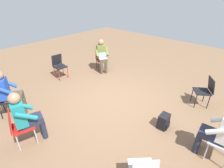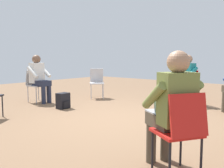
{
  "view_description": "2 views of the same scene",
  "coord_description": "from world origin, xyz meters",
  "px_view_note": "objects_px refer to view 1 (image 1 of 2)",
  "views": [
    {
      "loc": [
        -3.1,
        -2.84,
        2.94
      ],
      "look_at": [
        -0.22,
        -0.21,
        0.78
      ],
      "focal_mm": 28.0,
      "sensor_mm": 36.0,
      "label": 1
    },
    {
      "loc": [
        3.66,
        2.93,
        1.17
      ],
      "look_at": [
        -0.26,
        -0.38,
        0.62
      ],
      "focal_mm": 40.0,
      "sensor_mm": 36.0,
      "label": 2
    }
  ],
  "objects_px": {
    "chair_north": "(59,65)",
    "person_in_teal": "(25,115)",
    "backpack_near_laptop_user": "(164,122)",
    "person_in_white": "(220,129)",
    "person_with_laptop": "(102,54)",
    "chair_west": "(18,126)",
    "chair_southeast": "(205,90)",
    "person_in_blue": "(8,91)",
    "chair_northwest": "(3,99)",
    "chair_northeast": "(101,57)"
  },
  "relations": [
    {
      "from": "chair_north",
      "to": "person_in_teal",
      "type": "bearing_deg",
      "value": 48.8
    },
    {
      "from": "chair_north",
      "to": "backpack_near_laptop_user",
      "type": "xyz_separation_m",
      "value": [
        0.14,
        -4.13,
        -0.34
      ]
    },
    {
      "from": "person_in_teal",
      "to": "person_in_white",
      "type": "height_order",
      "value": "same"
    },
    {
      "from": "chair_north",
      "to": "person_in_white",
      "type": "bearing_deg",
      "value": 93.66
    },
    {
      "from": "person_with_laptop",
      "to": "chair_west",
      "type": "bearing_deg",
      "value": 52.3
    },
    {
      "from": "person_in_white",
      "to": "backpack_near_laptop_user",
      "type": "height_order",
      "value": "person_in_white"
    },
    {
      "from": "chair_southeast",
      "to": "person_in_blue",
      "type": "distance_m",
      "value": 5.16
    },
    {
      "from": "chair_west",
      "to": "person_in_white",
      "type": "relative_size",
      "value": 0.69
    },
    {
      "from": "chair_southeast",
      "to": "chair_west",
      "type": "bearing_deg",
      "value": 114.14
    },
    {
      "from": "chair_northwest",
      "to": "chair_southeast",
      "type": "bearing_deg",
      "value": 76.78
    },
    {
      "from": "person_with_laptop",
      "to": "person_in_teal",
      "type": "xyz_separation_m",
      "value": [
        -3.62,
        -1.47,
        0.0
      ]
    },
    {
      "from": "chair_northwest",
      "to": "person_in_white",
      "type": "bearing_deg",
      "value": 56.7
    },
    {
      "from": "chair_northwest",
      "to": "chair_north",
      "type": "distance_m",
      "value": 2.35
    },
    {
      "from": "chair_north",
      "to": "person_in_blue",
      "type": "distance_m",
      "value": 2.26
    },
    {
      "from": "chair_northwest",
      "to": "person_in_teal",
      "type": "relative_size",
      "value": 0.69
    },
    {
      "from": "chair_northwest",
      "to": "person_with_laptop",
      "type": "bearing_deg",
      "value": 121.72
    },
    {
      "from": "chair_northeast",
      "to": "person_in_teal",
      "type": "xyz_separation_m",
      "value": [
        -3.71,
        -1.61,
        0.2
      ]
    },
    {
      "from": "chair_northeast",
      "to": "person_in_blue",
      "type": "relative_size",
      "value": 0.69
    },
    {
      "from": "chair_northeast",
      "to": "chair_southeast",
      "type": "relative_size",
      "value": 1.0
    },
    {
      "from": "chair_southeast",
      "to": "person_in_teal",
      "type": "relative_size",
      "value": 0.69
    },
    {
      "from": "chair_northeast",
      "to": "chair_north",
      "type": "distance_m",
      "value": 1.65
    },
    {
      "from": "chair_west",
      "to": "chair_north",
      "type": "distance_m",
      "value": 3.18
    },
    {
      "from": "person_in_teal",
      "to": "person_in_blue",
      "type": "relative_size",
      "value": 1.0
    },
    {
      "from": "person_in_blue",
      "to": "chair_west",
      "type": "bearing_deg",
      "value": 16.21
    },
    {
      "from": "chair_southeast",
      "to": "chair_north",
      "type": "relative_size",
      "value": 1.0
    },
    {
      "from": "person_with_laptop",
      "to": "chair_north",
      "type": "bearing_deg",
      "value": 4.69
    },
    {
      "from": "chair_southeast",
      "to": "person_in_white",
      "type": "relative_size",
      "value": 0.69
    },
    {
      "from": "chair_north",
      "to": "chair_southeast",
      "type": "bearing_deg",
      "value": 114.18
    },
    {
      "from": "person_in_white",
      "to": "backpack_near_laptop_user",
      "type": "bearing_deg",
      "value": 79.85
    },
    {
      "from": "chair_west",
      "to": "person_in_white",
      "type": "xyz_separation_m",
      "value": [
        2.36,
        -3.05,
        0.2
      ]
    },
    {
      "from": "chair_north",
      "to": "person_with_laptop",
      "type": "xyz_separation_m",
      "value": [
        1.45,
        -0.74,
        0.2
      ]
    },
    {
      "from": "chair_northwest",
      "to": "chair_north",
      "type": "bearing_deg",
      "value": 141.38
    },
    {
      "from": "person_with_laptop",
      "to": "backpack_near_laptop_user",
      "type": "relative_size",
      "value": 3.44
    },
    {
      "from": "person_in_teal",
      "to": "chair_northeast",
      "type": "bearing_deg",
      "value": 127.94
    },
    {
      "from": "chair_southeast",
      "to": "chair_north",
      "type": "bearing_deg",
      "value": 74.93
    },
    {
      "from": "chair_southeast",
      "to": "chair_north",
      "type": "xyz_separation_m",
      "value": [
        -1.71,
        4.49,
        0.0
      ]
    },
    {
      "from": "chair_northwest",
      "to": "person_in_blue",
      "type": "xyz_separation_m",
      "value": [
        0.14,
        -0.08,
        0.2
      ]
    },
    {
      "from": "backpack_near_laptop_user",
      "to": "chair_southeast",
      "type": "bearing_deg",
      "value": -12.83
    },
    {
      "from": "chair_west",
      "to": "person_in_teal",
      "type": "xyz_separation_m",
      "value": [
        0.16,
        -0.04,
        0.2
      ]
    },
    {
      "from": "backpack_near_laptop_user",
      "to": "person_in_blue",
      "type": "bearing_deg",
      "value": 124.43
    },
    {
      "from": "chair_northeast",
      "to": "chair_west",
      "type": "bearing_deg",
      "value": 53.73
    },
    {
      "from": "person_in_blue",
      "to": "backpack_near_laptop_user",
      "type": "bearing_deg",
      "value": 64.05
    },
    {
      "from": "person_in_teal",
      "to": "person_in_white",
      "type": "relative_size",
      "value": 1.0
    },
    {
      "from": "person_in_teal",
      "to": "person_in_white",
      "type": "xyz_separation_m",
      "value": [
        2.2,
        -3.0,
        0.0
      ]
    },
    {
      "from": "person_in_teal",
      "to": "backpack_near_laptop_user",
      "type": "xyz_separation_m",
      "value": [
        2.3,
        -1.92,
        -0.54
      ]
    },
    {
      "from": "chair_southeast",
      "to": "person_with_laptop",
      "type": "xyz_separation_m",
      "value": [
        -0.26,
        3.75,
        0.2
      ]
    },
    {
      "from": "chair_northeast",
      "to": "person_with_laptop",
      "type": "relative_size",
      "value": 0.69
    },
    {
      "from": "chair_southeast",
      "to": "person_in_white",
      "type": "bearing_deg",
      "value": 167.38
    },
    {
      "from": "person_in_white",
      "to": "backpack_near_laptop_user",
      "type": "relative_size",
      "value": 3.44
    },
    {
      "from": "person_with_laptop",
      "to": "person_in_teal",
      "type": "height_order",
      "value": "same"
    }
  ]
}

